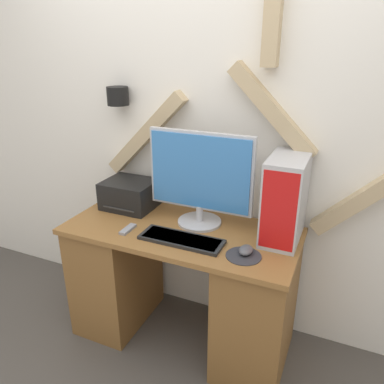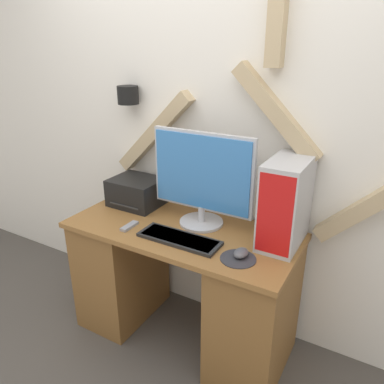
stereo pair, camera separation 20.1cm
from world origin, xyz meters
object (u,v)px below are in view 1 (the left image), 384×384
at_px(keyboard, 181,239).
at_px(computer_tower, 285,199).
at_px(mouse, 246,250).
at_px(monitor, 200,177).
at_px(printer, 130,194).
at_px(remote_control, 128,229).

height_order(keyboard, computer_tower, computer_tower).
bearing_deg(mouse, monitor, 146.53).
xyz_separation_m(keyboard, computer_tower, (0.48, 0.26, 0.22)).
relative_size(printer, remote_control, 2.53).
relative_size(keyboard, remote_control, 3.65).
height_order(monitor, mouse, monitor).
height_order(monitor, printer, monitor).
distance_m(monitor, printer, 0.54).
relative_size(monitor, keyboard, 1.35).
height_order(printer, remote_control, printer).
xyz_separation_m(monitor, keyboard, (-0.01, -0.24, -0.28)).
distance_m(mouse, computer_tower, 0.35).
height_order(mouse, computer_tower, computer_tower).
bearing_deg(keyboard, printer, 151.04).
relative_size(keyboard, mouse, 4.73).
bearing_deg(remote_control, monitor, 37.23).
relative_size(monitor, computer_tower, 1.35).
xyz_separation_m(monitor, computer_tower, (0.47, 0.02, -0.06)).
bearing_deg(remote_control, printer, 119.63).
height_order(keyboard, printer, printer).
bearing_deg(computer_tower, keyboard, -151.93).
height_order(monitor, keyboard, monitor).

